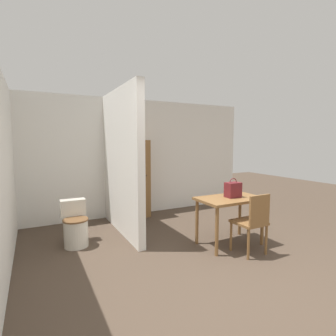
# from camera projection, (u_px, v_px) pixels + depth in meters

# --- Properties ---
(ground_plane) EXTENTS (16.00, 16.00, 0.00)m
(ground_plane) POSITION_uv_depth(u_px,v_px,m) (240.00, 287.00, 2.91)
(ground_plane) COLOR #4C3D30
(wall_back) EXTENTS (5.55, 0.12, 2.50)m
(wall_back) POSITION_uv_depth(u_px,v_px,m) (134.00, 157.00, 5.75)
(wall_back) COLOR white
(wall_back) RESTS_ON ground_plane
(wall_left) EXTENTS (0.12, 4.31, 2.50)m
(wall_left) POSITION_uv_depth(u_px,v_px,m) (0.00, 171.00, 3.17)
(wall_left) COLOR white
(wall_left) RESTS_ON ground_plane
(partition_wall) EXTENTS (0.12, 1.93, 2.50)m
(partition_wall) POSITION_uv_depth(u_px,v_px,m) (121.00, 162.00, 4.57)
(partition_wall) COLOR white
(partition_wall) RESTS_ON ground_plane
(dining_table) EXTENTS (1.00, 0.62, 0.74)m
(dining_table) POSITION_uv_depth(u_px,v_px,m) (230.00, 204.00, 4.05)
(dining_table) COLOR brown
(dining_table) RESTS_ON ground_plane
(wooden_chair) EXTENTS (0.41, 0.41, 0.88)m
(wooden_chair) POSITION_uv_depth(u_px,v_px,m) (252.00, 221.00, 3.70)
(wooden_chair) COLOR brown
(wooden_chair) RESTS_ON ground_plane
(toilet) EXTENTS (0.38, 0.53, 0.68)m
(toilet) POSITION_uv_depth(u_px,v_px,m) (75.00, 226.00, 4.05)
(toilet) COLOR silver
(toilet) RESTS_ON ground_plane
(handbag) EXTENTS (0.23, 0.16, 0.30)m
(handbag) POSITION_uv_depth(u_px,v_px,m) (233.00, 190.00, 4.06)
(handbag) COLOR maroon
(handbag) RESTS_ON dining_table
(wooden_cabinet) EXTENTS (0.47, 0.40, 1.63)m
(wooden_cabinet) POSITION_uv_depth(u_px,v_px,m) (137.00, 179.00, 5.55)
(wooden_cabinet) COLOR brown
(wooden_cabinet) RESTS_ON ground_plane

